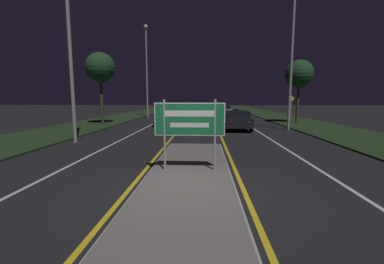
% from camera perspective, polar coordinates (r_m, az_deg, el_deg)
% --- Properties ---
extents(ground_plane, '(160.00, 160.00, 0.00)m').
position_cam_1_polar(ground_plane, '(6.79, -1.23, -12.44)').
color(ground_plane, black).
extents(median_island, '(2.54, 9.45, 0.10)m').
position_cam_1_polar(median_island, '(8.09, -0.53, -8.81)').
color(median_island, '#999993').
rests_on(median_island, ground_plane).
extents(verge_left, '(5.00, 100.00, 0.08)m').
position_cam_1_polar(verge_left, '(28.27, -17.82, 2.55)').
color(verge_left, '#1E3319').
rests_on(verge_left, ground_plane).
extents(verge_right, '(5.00, 100.00, 0.08)m').
position_cam_1_polar(verge_right, '(27.96, 21.71, 2.33)').
color(verge_right, '#1E3319').
rests_on(verge_right, ground_plane).
extents(centre_line_yellow_left, '(0.12, 70.00, 0.01)m').
position_cam_1_polar(centre_line_yellow_left, '(31.50, -0.67, 3.32)').
color(centre_line_yellow_left, gold).
rests_on(centre_line_yellow_left, ground_plane).
extents(centre_line_yellow_right, '(0.12, 70.00, 0.01)m').
position_cam_1_polar(centre_line_yellow_right, '(31.46, 4.66, 3.29)').
color(centre_line_yellow_right, gold).
rests_on(centre_line_yellow_right, ground_plane).
extents(lane_line_white_left, '(0.12, 70.00, 0.01)m').
position_cam_1_polar(lane_line_white_left, '(31.79, -5.61, 3.32)').
color(lane_line_white_left, silver).
rests_on(lane_line_white_left, ground_plane).
extents(lane_line_white_right, '(0.12, 70.00, 0.01)m').
position_cam_1_polar(lane_line_white_right, '(31.67, 9.62, 3.24)').
color(lane_line_white_right, silver).
rests_on(lane_line_white_right, ground_plane).
extents(edge_line_white_left, '(0.10, 70.00, 0.01)m').
position_cam_1_polar(edge_line_white_left, '(32.36, -10.88, 3.30)').
color(edge_line_white_left, silver).
rests_on(edge_line_white_left, ground_plane).
extents(edge_line_white_right, '(0.10, 70.00, 0.01)m').
position_cam_1_polar(edge_line_white_right, '(32.16, 14.95, 3.15)').
color(edge_line_white_right, silver).
rests_on(edge_line_white_right, ground_plane).
extents(highway_sign, '(2.15, 0.07, 2.18)m').
position_cam_1_polar(highway_sign, '(7.79, -0.55, 2.28)').
color(highway_sign, '#9E9E99').
rests_on(highway_sign, median_island).
extents(streetlight_left_near, '(0.48, 0.48, 11.10)m').
position_cam_1_polar(streetlight_left_near, '(15.34, -25.91, 23.37)').
color(streetlight_left_near, '#9E9E99').
rests_on(streetlight_left_near, ground_plane).
extents(streetlight_left_far, '(0.50, 0.50, 10.78)m').
position_cam_1_polar(streetlight_left_far, '(31.83, -10.08, 15.26)').
color(streetlight_left_far, '#9E9E99').
rests_on(streetlight_left_far, ground_plane).
extents(streetlight_right_near, '(0.64, 0.64, 10.57)m').
position_cam_1_polar(streetlight_right_near, '(20.59, 21.59, 21.16)').
color(streetlight_right_near, '#9E9E99').
rests_on(streetlight_right_near, ground_plane).
extents(car_receding_0, '(1.95, 4.20, 1.41)m').
position_cam_1_polar(car_receding_0, '(19.15, 9.84, 2.72)').
color(car_receding_0, black).
rests_on(car_receding_0, ground_plane).
extents(car_receding_1, '(1.96, 4.34, 1.54)m').
position_cam_1_polar(car_receding_1, '(31.88, 6.88, 4.76)').
color(car_receding_1, '#B7B7BC').
rests_on(car_receding_1, ground_plane).
extents(car_receding_2, '(1.91, 4.83, 1.36)m').
position_cam_1_polar(car_receding_2, '(42.98, 5.35, 5.40)').
color(car_receding_2, '#B7B7BC').
rests_on(car_receding_2, ground_plane).
extents(car_receding_3, '(1.84, 4.62, 1.35)m').
position_cam_1_polar(car_receding_3, '(50.52, 8.94, 5.64)').
color(car_receding_3, '#4C514C').
rests_on(car_receding_3, ground_plane).
extents(car_approaching_0, '(2.03, 4.21, 1.50)m').
position_cam_1_polar(car_approaching_0, '(22.72, -5.33, 3.64)').
color(car_approaching_0, navy).
rests_on(car_approaching_0, ground_plane).
extents(warning_sign, '(0.60, 0.06, 2.49)m').
position_cam_1_polar(warning_sign, '(27.77, 21.20, 5.50)').
color(warning_sign, '#9E9E99').
rests_on(warning_sign, verge_right).
extents(roadside_palm_left, '(2.50, 2.50, 6.11)m').
position_cam_1_polar(roadside_palm_left, '(23.94, -19.72, 13.29)').
color(roadside_palm_left, '#4C3823').
rests_on(roadside_palm_left, verge_left).
extents(roadside_palm_right, '(2.46, 2.46, 5.65)m').
position_cam_1_polar(roadside_palm_right, '(25.46, 22.72, 11.80)').
color(roadside_palm_right, '#4C3823').
rests_on(roadside_palm_right, verge_right).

